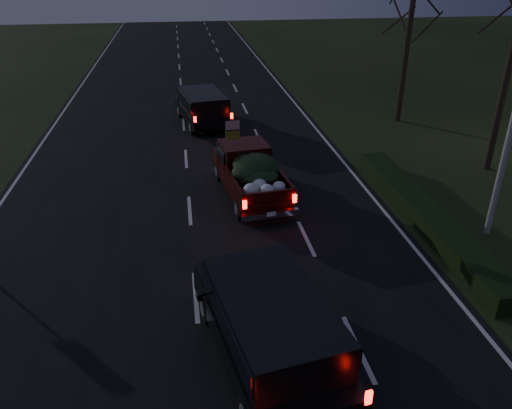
{
  "coord_description": "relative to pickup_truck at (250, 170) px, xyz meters",
  "views": [
    {
      "loc": [
        -0.03,
        -10.76,
        8.11
      ],
      "look_at": [
        2.0,
        2.58,
        1.3
      ],
      "focal_mm": 35.0,
      "sensor_mm": 36.0,
      "label": 1
    }
  ],
  "objects": [
    {
      "name": "lead_suv",
      "position": [
        -1.23,
        8.85,
        0.09
      ],
      "size": [
        2.84,
        5.14,
        1.4
      ],
      "rotation": [
        0.0,
        0.0,
        0.17
      ],
      "color": "black",
      "rests_on": "ground"
    },
    {
      "name": "bare_tree_far",
      "position": [
        9.21,
        7.94,
        4.26
      ],
      "size": [
        3.6,
        3.6,
        7.0
      ],
      "color": "black",
      "rests_on": "ground"
    },
    {
      "name": "pickup_truck",
      "position": [
        0.0,
        0.0,
        0.0
      ],
      "size": [
        2.45,
        5.1,
        2.58
      ],
      "rotation": [
        0.0,
        0.0,
        0.12
      ],
      "color": "#360A07",
      "rests_on": "ground"
    },
    {
      "name": "ground",
      "position": [
        -2.29,
        -6.06,
        -0.97
      ],
      "size": [
        120.0,
        120.0,
        0.0
      ],
      "primitive_type": "plane",
      "color": "black",
      "rests_on": "ground"
    },
    {
      "name": "road_asphalt",
      "position": [
        -2.29,
        -6.06,
        -0.96
      ],
      "size": [
        14.0,
        120.0,
        0.02
      ],
      "primitive_type": "cube",
      "color": "black",
      "rests_on": "ground"
    },
    {
      "name": "rear_suv",
      "position": [
        -0.77,
        -8.64,
        0.16
      ],
      "size": [
        3.03,
        5.47,
        1.49
      ],
      "rotation": [
        0.0,
        0.0,
        0.18
      ],
      "color": "black",
      "rests_on": "ground"
    },
    {
      "name": "hedge_row",
      "position": [
        5.51,
        -3.06,
        -0.67
      ],
      "size": [
        1.0,
        10.0,
        0.6
      ],
      "primitive_type": "cube",
      "color": "black",
      "rests_on": "ground"
    }
  ]
}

